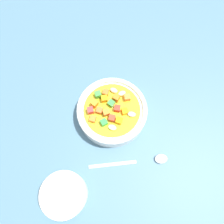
% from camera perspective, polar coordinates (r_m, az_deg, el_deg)
% --- Properties ---
extents(ground_plane, '(1.40, 1.40, 0.02)m').
position_cam_1_polar(ground_plane, '(0.57, -0.00, -1.12)').
color(ground_plane, '#42667A').
extents(soup_bowl_main, '(0.17, 0.17, 0.06)m').
position_cam_1_polar(soup_bowl_main, '(0.53, -0.02, 0.12)').
color(soup_bowl_main, white).
rests_on(soup_bowl_main, ground_plane).
extents(spoon, '(0.17, 0.11, 0.01)m').
position_cam_1_polar(spoon, '(0.53, 5.95, -13.15)').
color(spoon, silver).
rests_on(spoon, ground_plane).
extents(side_bowl_small, '(0.10, 0.10, 0.04)m').
position_cam_1_polar(side_bowl_small, '(0.52, -12.78, -20.77)').
color(side_bowl_small, white).
rests_on(side_bowl_small, ground_plane).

